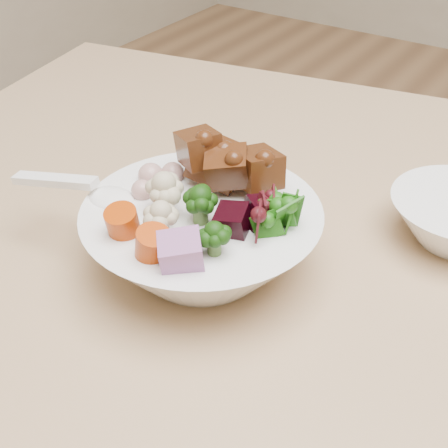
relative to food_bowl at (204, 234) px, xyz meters
name	(u,v)px	position (x,y,z in m)	size (l,w,h in m)	color
food_bowl	(204,234)	(0.00, 0.00, 0.00)	(0.22, 0.22, 0.12)	white
soup_spoon	(97,195)	(-0.10, -0.03, 0.03)	(0.14, 0.05, 0.03)	white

